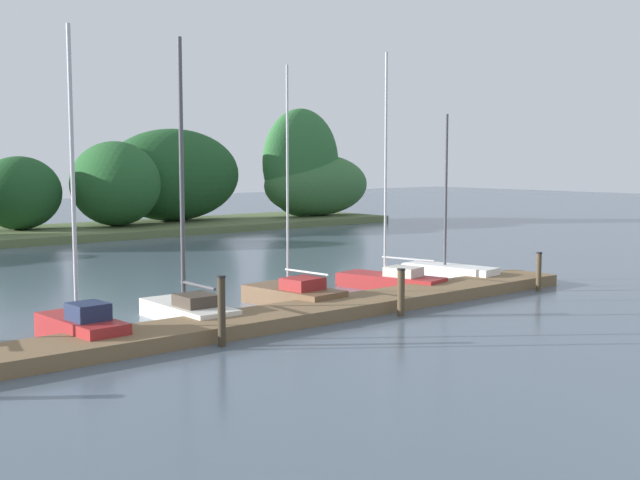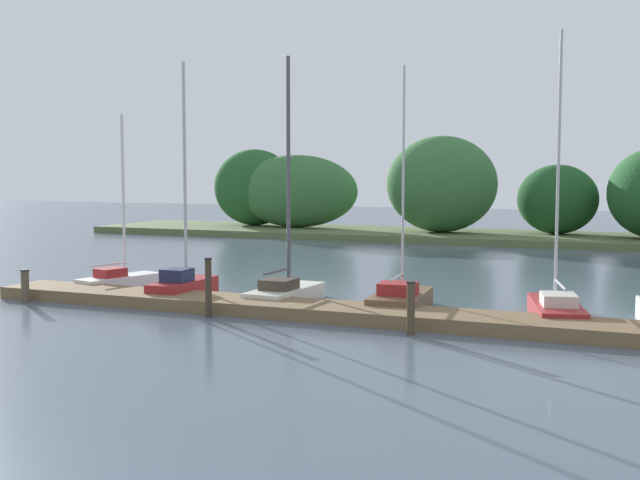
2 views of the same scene
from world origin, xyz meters
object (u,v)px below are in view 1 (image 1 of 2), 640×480
(mooring_piling_1, at_px, (222,311))
(mooring_piling_2, at_px, (401,292))
(sailboat_1, at_px, (80,323))
(sailboat_4, at_px, (389,278))
(sailboat_2, at_px, (187,305))
(sailboat_5, at_px, (447,271))
(sailboat_3, at_px, (291,293))
(mooring_piling_3, at_px, (539,272))

(mooring_piling_1, xyz_separation_m, mooring_piling_2, (5.63, -0.10, -0.16))
(sailboat_1, distance_m, sailboat_4, 10.93)
(sailboat_2, relative_size, sailboat_5, 1.27)
(sailboat_2, height_order, sailboat_3, sailboat_2)
(sailboat_2, bearing_deg, sailboat_4, -86.33)
(sailboat_1, bearing_deg, sailboat_5, -89.71)
(sailboat_4, relative_size, sailboat_5, 1.33)
(mooring_piling_2, bearing_deg, sailboat_1, 162.61)
(sailboat_3, distance_m, mooring_piling_3, 8.16)
(sailboat_2, height_order, mooring_piling_2, sailboat_2)
(sailboat_1, xyz_separation_m, sailboat_5, (13.55, 0.80, -0.10))
(sailboat_2, relative_size, mooring_piling_3, 5.82)
(sailboat_3, relative_size, sailboat_5, 1.20)
(sailboat_1, relative_size, sailboat_2, 0.99)
(mooring_piling_1, bearing_deg, mooring_piling_3, -0.23)
(mooring_piling_1, bearing_deg, sailboat_3, 35.11)
(mooring_piling_2, bearing_deg, sailboat_3, 110.89)
(sailboat_1, distance_m, mooring_piling_2, 8.31)
(mooring_piling_2, distance_m, mooring_piling_3, 6.30)
(sailboat_2, relative_size, mooring_piling_1, 4.53)
(sailboat_4, bearing_deg, mooring_piling_3, -149.03)
(sailboat_1, xyz_separation_m, sailboat_2, (3.18, 0.62, -0.03))
(mooring_piling_1, bearing_deg, sailboat_1, 133.89)
(sailboat_1, bearing_deg, sailboat_4, -88.22)
(mooring_piling_3, bearing_deg, sailboat_4, 134.86)
(sailboat_3, relative_size, sailboat_4, 0.90)
(sailboat_4, bearing_deg, sailboat_3, 79.01)
(sailboat_2, xyz_separation_m, sailboat_5, (10.37, 0.19, -0.07))
(mooring_piling_1, distance_m, mooring_piling_2, 5.64)
(mooring_piling_3, bearing_deg, mooring_piling_2, -179.53)
(sailboat_1, relative_size, mooring_piling_3, 5.75)
(sailboat_5, distance_m, mooring_piling_2, 6.52)
(sailboat_2, distance_m, sailboat_3, 3.53)
(sailboat_1, bearing_deg, mooring_piling_2, -110.49)
(sailboat_2, xyz_separation_m, sailboat_4, (7.71, 0.31, -0.07))
(sailboat_1, distance_m, sailboat_5, 13.57)
(mooring_piling_1, height_order, mooring_piling_3, mooring_piling_1)
(sailboat_3, bearing_deg, sailboat_2, 85.65)
(mooring_piling_2, bearing_deg, mooring_piling_1, 179.00)
(sailboat_4, height_order, mooring_piling_3, sailboat_4)
(mooring_piling_2, bearing_deg, mooring_piling_3, 0.47)
(mooring_piling_3, bearing_deg, sailboat_1, 170.30)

